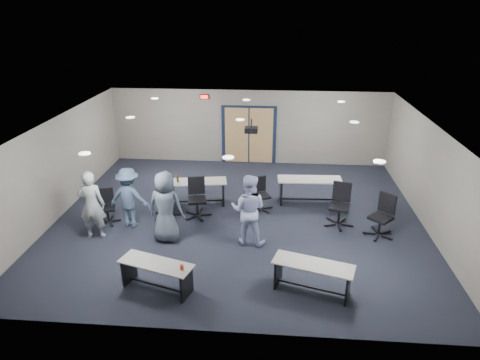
# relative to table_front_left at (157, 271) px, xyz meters

# --- Properties ---
(floor) EXTENTS (10.00, 10.00, 0.00)m
(floor) POSITION_rel_table_front_left_xyz_m (1.41, 3.35, -0.44)
(floor) COLOR black
(floor) RESTS_ON ground
(back_wall) EXTENTS (10.00, 0.04, 2.70)m
(back_wall) POSITION_rel_table_front_left_xyz_m (1.41, 7.85, 0.91)
(back_wall) COLOR slate
(back_wall) RESTS_ON floor
(front_wall) EXTENTS (10.00, 0.04, 2.70)m
(front_wall) POSITION_rel_table_front_left_xyz_m (1.41, -1.15, 0.91)
(front_wall) COLOR slate
(front_wall) RESTS_ON floor
(left_wall) EXTENTS (0.04, 9.00, 2.70)m
(left_wall) POSITION_rel_table_front_left_xyz_m (-3.59, 3.35, 0.91)
(left_wall) COLOR slate
(left_wall) RESTS_ON floor
(right_wall) EXTENTS (0.04, 9.00, 2.70)m
(right_wall) POSITION_rel_table_front_left_xyz_m (6.41, 3.35, 0.91)
(right_wall) COLOR slate
(right_wall) RESTS_ON floor
(ceiling) EXTENTS (10.00, 9.00, 0.04)m
(ceiling) POSITION_rel_table_front_left_xyz_m (1.41, 3.35, 2.26)
(ceiling) COLOR white
(ceiling) RESTS_ON back_wall
(double_door) EXTENTS (2.00, 0.07, 2.20)m
(double_door) POSITION_rel_table_front_left_xyz_m (1.41, 7.81, 0.61)
(double_door) COLOR black
(double_door) RESTS_ON back_wall
(exit_sign) EXTENTS (0.32, 0.07, 0.18)m
(exit_sign) POSITION_rel_table_front_left_xyz_m (-0.19, 7.79, 2.01)
(exit_sign) COLOR black
(exit_sign) RESTS_ON back_wall
(ceiling_projector) EXTENTS (0.35, 0.32, 0.37)m
(ceiling_projector) POSITION_rel_table_front_left_xyz_m (1.71, 3.84, 1.97)
(ceiling_projector) COLOR black
(ceiling_projector) RESTS_ON ceiling
(ceiling_can_lights) EXTENTS (6.24, 5.74, 0.02)m
(ceiling_can_lights) POSITION_rel_table_front_left_xyz_m (1.41, 3.60, 2.23)
(ceiling_can_lights) COLOR white
(ceiling_can_lights) RESTS_ON ceiling
(table_front_left) EXTENTS (1.65, 0.97, 0.74)m
(table_front_left) POSITION_rel_table_front_left_xyz_m (0.00, 0.00, 0.00)
(table_front_left) COLOR #A6A49C
(table_front_left) RESTS_ON floor
(table_front_right) EXTENTS (1.73, 1.00, 0.66)m
(table_front_right) POSITION_rel_table_front_left_xyz_m (3.20, 0.19, 0.02)
(table_front_right) COLOR #A6A49C
(table_front_right) RESTS_ON floor
(table_back_left) EXTENTS (1.89, 0.90, 1.01)m
(table_back_left) POSITION_rel_table_front_left_xyz_m (0.07, 4.10, 0.07)
(table_back_left) COLOR #A6A49C
(table_back_left) RESTS_ON floor
(table_back_right) EXTENTS (1.89, 0.71, 0.76)m
(table_back_right) POSITION_rel_table_front_left_xyz_m (3.42, 4.50, 0.08)
(table_back_right) COLOR #A6A49C
(table_back_right) RESTS_ON floor
(chair_back_a) EXTENTS (0.87, 0.87, 1.13)m
(chair_back_a) POSITION_rel_table_front_left_xyz_m (-0.59, 3.23, 0.13)
(chair_back_a) COLOR black
(chair_back_a) RESTS_ON floor
(chair_back_b) EXTENTS (0.83, 0.83, 1.12)m
(chair_back_b) POSITION_rel_table_front_left_xyz_m (0.26, 3.31, 0.12)
(chair_back_b) COLOR black
(chair_back_b) RESTS_ON floor
(chair_back_c) EXTENTS (0.81, 0.81, 0.97)m
(chair_back_c) POSITION_rel_table_front_left_xyz_m (2.03, 3.86, 0.05)
(chair_back_c) COLOR black
(chair_back_c) RESTS_ON floor
(chair_back_d) EXTENTS (0.90, 0.90, 1.17)m
(chair_back_d) POSITION_rel_table_front_left_xyz_m (4.13, 3.12, 0.15)
(chair_back_d) COLOR black
(chair_back_d) RESTS_ON floor
(chair_loose_left) EXTENTS (0.75, 0.75, 0.94)m
(chair_loose_left) POSITION_rel_table_front_left_xyz_m (-2.10, 2.77, 0.03)
(chair_loose_left) COLOR black
(chair_loose_left) RESTS_ON floor
(chair_loose_right) EXTENTS (0.99, 0.99, 1.11)m
(chair_loose_right) POSITION_rel_table_front_left_xyz_m (5.09, 2.64, 0.12)
(chair_loose_right) COLOR black
(chair_loose_right) RESTS_ON floor
(person_gray) EXTENTS (0.70, 0.49, 1.80)m
(person_gray) POSITION_rel_table_front_left_xyz_m (-2.15, 2.00, 0.46)
(person_gray) COLOR #969EA4
(person_gray) RESTS_ON floor
(person_plaid) EXTENTS (0.96, 0.70, 1.83)m
(person_plaid) POSITION_rel_table_front_left_xyz_m (-0.27, 2.01, 0.48)
(person_plaid) COLOR #4D596A
(person_plaid) RESTS_ON floor
(person_lightblue) EXTENTS (0.98, 0.82, 1.81)m
(person_lightblue) POSITION_rel_table_front_left_xyz_m (1.76, 2.04, 0.47)
(person_lightblue) COLOR #B3C0EE
(person_lightblue) RESTS_ON floor
(person_back) EXTENTS (1.11, 0.69, 1.65)m
(person_back) POSITION_rel_table_front_left_xyz_m (-1.42, 2.65, 0.39)
(person_back) COLOR #3F5673
(person_back) RESTS_ON floor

